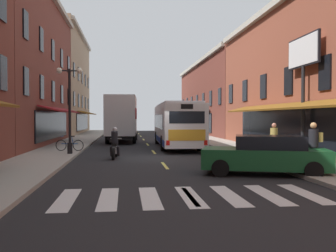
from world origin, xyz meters
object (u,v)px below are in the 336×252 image
(transit_bus, at_px, (176,124))
(sedan_mid, at_px, (125,130))
(sedan_near, at_px, (266,155))
(bicycle_near, at_px, (70,145))
(box_truck, at_px, (122,119))
(pedestrian_near, at_px, (314,145))
(pedestrian_mid, at_px, (274,140))
(motorcycle_rider, at_px, (115,145))
(billboard_sign, at_px, (303,64))
(street_lamp_twin, at_px, (70,106))

(transit_bus, relative_size, sedan_mid, 2.58)
(sedan_near, relative_size, bicycle_near, 2.90)
(transit_bus, distance_m, box_truck, 7.00)
(pedestrian_near, bearing_deg, transit_bus, 15.07)
(transit_bus, height_order, pedestrian_mid, transit_bus)
(box_truck, xyz_separation_m, pedestrian_mid, (7.60, -14.65, -0.98))
(box_truck, height_order, pedestrian_near, box_truck)
(sedan_mid, distance_m, bicycle_near, 20.39)
(box_truck, distance_m, motorcycle_rider, 12.84)
(transit_bus, relative_size, sedan_near, 2.26)
(sedan_mid, bearing_deg, bicycle_near, -99.27)
(sedan_near, relative_size, pedestrian_mid, 2.84)
(transit_bus, bearing_deg, motorcycle_rider, -121.04)
(sedan_near, bearing_deg, pedestrian_mid, 63.97)
(pedestrian_near, bearing_deg, bicycle_near, 48.27)
(motorcycle_rider, bearing_deg, billboard_sign, -11.82)
(billboard_sign, height_order, box_truck, billboard_sign)
(street_lamp_twin, bearing_deg, sedan_mid, 82.16)
(sedan_mid, xyz_separation_m, street_lamp_twin, (-3.01, -21.89, 2.13))
(box_truck, bearing_deg, billboard_sign, -58.40)
(box_truck, bearing_deg, street_lamp_twin, -103.92)
(billboard_sign, distance_m, sedan_near, 6.84)
(transit_bus, bearing_deg, billboard_sign, -60.06)
(pedestrian_mid, bearing_deg, sedan_near, -23.82)
(bicycle_near, bearing_deg, pedestrian_near, -41.84)
(motorcycle_rider, xyz_separation_m, bicycle_near, (-2.78, 3.26, -0.21))
(sedan_mid, bearing_deg, pedestrian_mid, -73.70)
(sedan_mid, relative_size, pedestrian_mid, 2.48)
(pedestrian_near, height_order, street_lamp_twin, street_lamp_twin)
(bicycle_near, xyz_separation_m, pedestrian_mid, (10.67, -5.13, 0.53))
(billboard_sign, bearing_deg, sedan_near, -130.17)
(sedan_near, bearing_deg, bicycle_near, 132.25)
(bicycle_near, bearing_deg, billboard_sign, -23.26)
(billboard_sign, xyz_separation_m, motorcycle_rider, (-9.35, 1.96, -4.08))
(street_lamp_twin, bearing_deg, billboard_sign, -16.19)
(transit_bus, bearing_deg, box_truck, 124.05)
(motorcycle_rider, distance_m, street_lamp_twin, 3.59)
(pedestrian_mid, relative_size, street_lamp_twin, 0.37)
(bicycle_near, distance_m, pedestrian_mid, 11.85)
(motorcycle_rider, bearing_deg, bicycle_near, 130.52)
(box_truck, bearing_deg, sedan_mid, 88.83)
(billboard_sign, distance_m, sedan_mid, 27.15)
(billboard_sign, height_order, pedestrian_near, billboard_sign)
(transit_bus, relative_size, bicycle_near, 6.56)
(pedestrian_mid, bearing_deg, street_lamp_twin, -105.70)
(box_truck, distance_m, street_lamp_twin, 11.65)
(sedan_mid, height_order, bicycle_near, sedan_mid)
(pedestrian_mid, bearing_deg, sedan_mid, -161.48)
(billboard_sign, bearing_deg, transit_bus, 119.94)
(box_truck, height_order, bicycle_near, box_truck)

